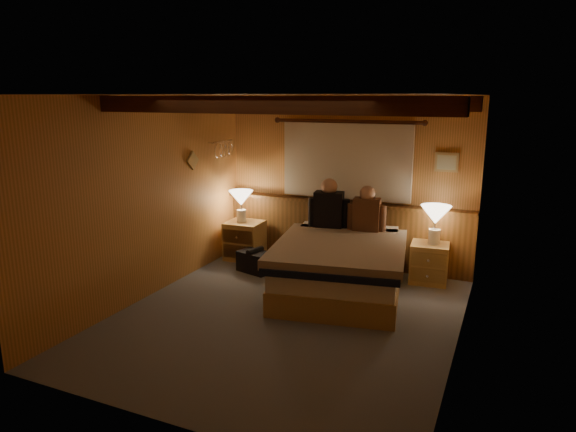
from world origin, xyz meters
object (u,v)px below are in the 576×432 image
Objects in this scene: lamp_left at (241,200)px; lamp_right at (436,217)px; nightstand_right at (429,263)px; duffel_bag at (255,261)px; bed at (340,267)px; person_left at (329,207)px; nightstand_left at (245,240)px; person_right at (367,212)px.

lamp_left is 0.93× the size of lamp_right.
lamp_right is at bearing 22.59° from nightstand_right.
duffel_bag is at bearing -44.68° from lamp_left.
lamp_right is at bearing 31.72° from bed.
person_left is (-1.33, -0.21, 0.68)m from nightstand_right.
nightstand_right is at bearing 32.22° from bed.
nightstand_left is at bearing 177.36° from nightstand_right.
nightstand_left is 1.22× the size of lamp_left.
lamp_right reaches higher than nightstand_left.
lamp_right is 0.87m from person_right.
person_right is at bearing -4.75° from nightstand_left.
nightstand_right is at bearing 2.26° from lamp_left.
lamp_left is (-0.05, 0.00, 0.61)m from nightstand_left.
person_right reaches higher than bed.
bed is 0.87m from person_right.
bed is at bearing 3.36° from duffel_bag.
lamp_left is 0.99m from duffel_bag.
person_left is at bearing -4.30° from lamp_left.
nightstand_left is 1.51m from person_left.
lamp_right is 0.95× the size of duffel_bag.
duffel_bag is (-2.27, -0.56, -0.11)m from nightstand_right.
nightstand_left is 1.13× the size of lamp_right.
nightstand_left is at bearing -4.19° from lamp_left.
person_left reaches higher than person_right.
person_left is (1.36, -0.10, 0.65)m from nightstand_left.
bed is at bearing -67.91° from person_left.
lamp_right is at bearing 29.69° from duffel_bag.
nightstand_right is 1.03× the size of lamp_right.
person_left reaches higher than lamp_right.
nightstand_right is 1.11× the size of lamp_left.
nightstand_right is at bearing 6.50° from person_right.
nightstand_right is 0.76× the size of person_left.
person_left is at bearing -175.87° from nightstand_right.
nightstand_left is at bearing -177.21° from lamp_right.
bed reaches higher than nightstand_right.
lamp_right reaches higher than bed.
duffel_bag is (-1.46, -0.37, -0.76)m from person_right.
nightstand_left is 2.69m from nightstand_right.
lamp_right reaches higher than nightstand_right.
duffel_bag is (-0.94, -0.35, -0.79)m from person_left.
nightstand_left is (-1.75, 0.74, -0.06)m from bed.
bed is 4.18× the size of nightstand_right.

